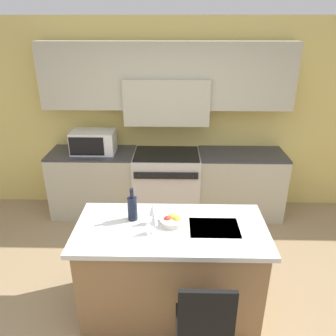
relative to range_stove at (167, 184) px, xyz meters
The scene contains 11 objects.
ground_plane 2.01m from the range_stove, 90.00° to the right, with size 10.00×10.00×0.00m, color #997F5B.
back_cabinetry 1.15m from the range_stove, 90.00° to the left, with size 10.00×0.46×2.70m.
back_counter 0.02m from the range_stove, 90.00° to the left, with size 3.30×0.62×0.95m.
range_stove is the anchor object (origin of this frame).
microwave 1.19m from the range_stove, behind, with size 0.59×0.38×0.31m.
kitchen_island 1.78m from the range_stove, 87.25° to the right, with size 1.72×0.83×0.93m.
island_chair 2.51m from the range_stove, 82.18° to the right, with size 0.42×0.40×0.98m.
wine_bottle 1.77m from the range_stove, 99.31° to the right, with size 0.09×0.09×0.32m.
wine_glass_near 1.95m from the range_stove, 91.80° to the right, with size 0.07×0.07×0.20m.
wine_glass_far 1.81m from the range_stove, 92.69° to the right, with size 0.07×0.07×0.20m.
fruit_bowl 1.78m from the range_stove, 86.78° to the right, with size 0.23×0.23×0.08m.
Camera 1 is at (0.11, -2.28, 2.59)m, focal length 35.00 mm.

